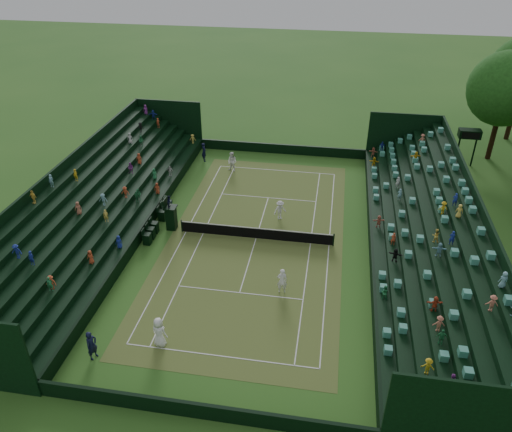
% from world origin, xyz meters
% --- Properties ---
extents(ground, '(160.00, 160.00, 0.00)m').
position_xyz_m(ground, '(0.00, 0.00, 0.00)').
color(ground, '#2B5F1E').
rests_on(ground, ground).
extents(court_surface, '(12.97, 26.77, 0.01)m').
position_xyz_m(court_surface, '(0.00, 0.00, 0.01)').
color(court_surface, '#407326').
rests_on(court_surface, ground).
extents(perimeter_wall_north, '(17.17, 0.20, 1.00)m').
position_xyz_m(perimeter_wall_north, '(0.00, 15.88, 0.50)').
color(perimeter_wall_north, black).
rests_on(perimeter_wall_north, ground).
extents(perimeter_wall_south, '(17.17, 0.20, 1.00)m').
position_xyz_m(perimeter_wall_south, '(0.00, -15.88, 0.50)').
color(perimeter_wall_south, black).
rests_on(perimeter_wall_south, ground).
extents(perimeter_wall_east, '(0.20, 31.77, 1.00)m').
position_xyz_m(perimeter_wall_east, '(8.48, 0.00, 0.50)').
color(perimeter_wall_east, black).
rests_on(perimeter_wall_east, ground).
extents(perimeter_wall_west, '(0.20, 31.77, 1.00)m').
position_xyz_m(perimeter_wall_west, '(-8.48, 0.00, 0.50)').
color(perimeter_wall_west, black).
rests_on(perimeter_wall_west, ground).
extents(north_grandstand, '(6.60, 32.00, 4.90)m').
position_xyz_m(north_grandstand, '(12.66, 0.00, 1.55)').
color(north_grandstand, black).
rests_on(north_grandstand, ground).
extents(south_grandstand, '(6.60, 32.00, 4.90)m').
position_xyz_m(south_grandstand, '(-12.66, 0.00, 1.55)').
color(south_grandstand, black).
rests_on(south_grandstand, ground).
extents(tennis_net, '(11.67, 0.10, 1.06)m').
position_xyz_m(tennis_net, '(0.00, 0.00, 0.53)').
color(tennis_net, black).
rests_on(tennis_net, ground).
extents(scoreboard_tower, '(2.00, 1.00, 3.70)m').
position_xyz_m(scoreboard_tower, '(17.75, 16.00, 3.14)').
color(scoreboard_tower, black).
rests_on(scoreboard_tower, ground).
extents(umpire_chair, '(0.93, 0.93, 2.92)m').
position_xyz_m(umpire_chair, '(-6.70, 0.33, 1.25)').
color(umpire_chair, black).
rests_on(umpire_chair, ground).
extents(courtside_chairs, '(0.57, 5.54, 1.24)m').
position_xyz_m(courtside_chairs, '(-7.85, 0.49, 0.47)').
color(courtside_chairs, black).
rests_on(courtside_chairs, ground).
extents(player_near_west, '(1.08, 0.85, 1.93)m').
position_xyz_m(player_near_west, '(-3.56, -11.59, 0.97)').
color(player_near_west, white).
rests_on(player_near_west, ground).
extents(player_near_east, '(0.73, 0.54, 1.84)m').
position_xyz_m(player_near_east, '(2.68, -5.85, 0.92)').
color(player_near_east, white).
rests_on(player_near_east, ground).
extents(player_far_west, '(1.13, 1.02, 1.91)m').
position_xyz_m(player_far_west, '(-4.15, 11.07, 0.96)').
color(player_far_west, white).
rests_on(player_far_west, ground).
extents(player_far_east, '(1.21, 1.08, 1.62)m').
position_xyz_m(player_far_east, '(1.41, 3.16, 0.81)').
color(player_far_east, white).
rests_on(player_far_east, ground).
extents(line_judge_north, '(0.70, 0.81, 1.88)m').
position_xyz_m(line_judge_north, '(-7.36, 12.86, 0.94)').
color(line_judge_north, black).
rests_on(line_judge_north, ground).
extents(line_judge_south, '(0.65, 0.78, 1.83)m').
position_xyz_m(line_judge_south, '(-6.87, -13.12, 0.92)').
color(line_judge_south, black).
rests_on(line_judge_south, ground).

